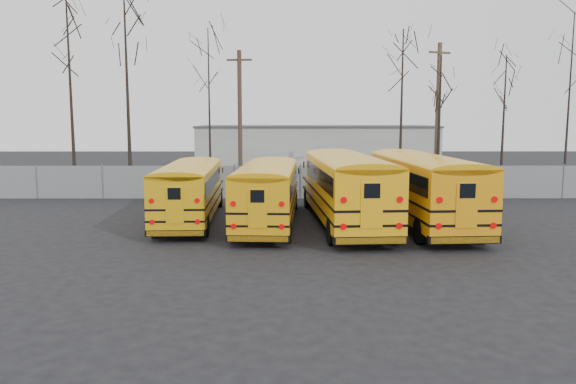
{
  "coord_description": "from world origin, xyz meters",
  "views": [
    {
      "loc": [
        -0.85,
        -21.82,
        4.9
      ],
      "look_at": [
        -0.77,
        2.95,
        1.6
      ],
      "focal_mm": 35.0,
      "sensor_mm": 36.0,
      "label": 1
    }
  ],
  "objects_px": {
    "bus_a": "(190,187)",
    "utility_pole_right": "(438,114)",
    "utility_pole_left": "(240,120)",
    "bus_d": "(423,184)",
    "bus_c": "(346,184)",
    "bus_b": "(268,189)"
  },
  "relations": [
    {
      "from": "bus_d",
      "to": "bus_a",
      "type": "bearing_deg",
      "value": 171.77
    },
    {
      "from": "bus_b",
      "to": "bus_c",
      "type": "xyz_separation_m",
      "value": [
        3.55,
        0.05,
        0.23
      ]
    },
    {
      "from": "utility_pole_right",
      "to": "utility_pole_left",
      "type": "bearing_deg",
      "value": 166.89
    },
    {
      "from": "bus_d",
      "to": "utility_pole_left",
      "type": "distance_m",
      "value": 15.09
    },
    {
      "from": "bus_d",
      "to": "utility_pole_left",
      "type": "relative_size",
      "value": 1.3
    },
    {
      "from": "bus_b",
      "to": "bus_d",
      "type": "bearing_deg",
      "value": 3.7
    },
    {
      "from": "bus_a",
      "to": "bus_c",
      "type": "xyz_separation_m",
      "value": [
        7.23,
        -0.9,
        0.27
      ]
    },
    {
      "from": "bus_c",
      "to": "utility_pole_left",
      "type": "distance_m",
      "value": 13.33
    },
    {
      "from": "bus_b",
      "to": "bus_c",
      "type": "relative_size",
      "value": 0.88
    },
    {
      "from": "bus_a",
      "to": "bus_d",
      "type": "xyz_separation_m",
      "value": [
        10.68,
        -0.83,
        0.26
      ]
    },
    {
      "from": "bus_a",
      "to": "utility_pole_left",
      "type": "distance_m",
      "value": 11.34
    },
    {
      "from": "bus_c",
      "to": "utility_pole_right",
      "type": "xyz_separation_m",
      "value": [
        7.83,
        14.3,
        3.19
      ]
    },
    {
      "from": "bus_a",
      "to": "bus_b",
      "type": "distance_m",
      "value": 3.8
    },
    {
      "from": "bus_a",
      "to": "utility_pole_right",
      "type": "height_order",
      "value": "utility_pole_right"
    },
    {
      "from": "utility_pole_left",
      "to": "bus_a",
      "type": "bearing_deg",
      "value": -91.29
    },
    {
      "from": "bus_d",
      "to": "utility_pole_left",
      "type": "xyz_separation_m",
      "value": [
        -9.18,
        11.65,
        2.78
      ]
    },
    {
      "from": "utility_pole_left",
      "to": "utility_pole_right",
      "type": "bearing_deg",
      "value": 17.42
    },
    {
      "from": "utility_pole_left",
      "to": "utility_pole_right",
      "type": "distance_m",
      "value": 13.81
    },
    {
      "from": "bus_a",
      "to": "bus_d",
      "type": "relative_size",
      "value": 0.86
    },
    {
      "from": "bus_c",
      "to": "utility_pole_left",
      "type": "relative_size",
      "value": 1.31
    },
    {
      "from": "bus_d",
      "to": "bus_c",
      "type": "bearing_deg",
      "value": 177.33
    },
    {
      "from": "bus_b",
      "to": "utility_pole_right",
      "type": "relative_size",
      "value": 1.06
    }
  ]
}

